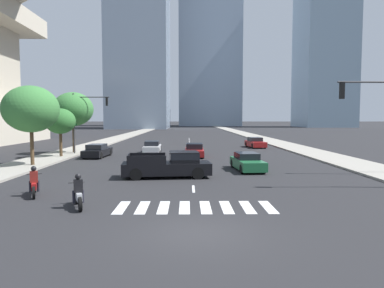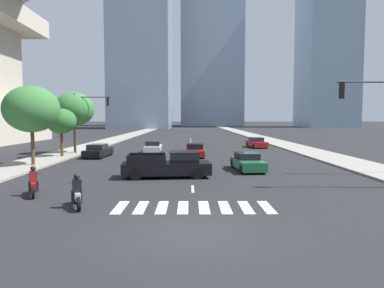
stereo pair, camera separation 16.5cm
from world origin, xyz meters
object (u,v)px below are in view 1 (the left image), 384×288
at_px(pickup_truck, 171,165).
at_px(street_tree_third, 73,109).
at_px(street_tree_second, 60,121).
at_px(motorcycle_trailing, 34,184).
at_px(sedan_white_3, 152,147).
at_px(traffic_signal_far, 86,113).
at_px(sedan_red_0, 194,151).
at_px(sedan_green_4, 247,162).
at_px(sedan_black_2, 97,151).
at_px(street_tree_nearest, 31,109).
at_px(motorcycle_third, 78,194).
at_px(sedan_red_1, 255,143).

xyz_separation_m(pickup_truck, street_tree_third, (-11.17, 15.56, 3.96)).
bearing_deg(street_tree_second, motorcycle_trailing, -74.62).
distance_m(sedan_white_3, traffic_signal_far, 7.90).
height_order(traffic_signal_far, street_tree_third, street_tree_third).
bearing_deg(street_tree_third, traffic_signal_far, -32.54).
bearing_deg(motorcycle_trailing, sedan_white_3, -30.88).
xyz_separation_m(sedan_red_0, sedan_green_4, (3.71, -9.32, 0.00)).
height_order(pickup_truck, street_tree_second, street_tree_second).
distance_m(sedan_black_2, sedan_white_3, 6.72).
bearing_deg(pickup_truck, street_tree_nearest, 149.87).
bearing_deg(motorcycle_trailing, traffic_signal_far, -12.94).
distance_m(motorcycle_third, sedan_red_0, 20.91).
relative_size(motorcycle_third, pickup_truck, 0.33).
bearing_deg(sedan_white_3, traffic_signal_far, 106.34).
bearing_deg(pickup_truck, motorcycle_third, -119.88).
bearing_deg(street_tree_third, motorcycle_trailing, -77.43).
relative_size(street_tree_nearest, street_tree_second, 1.35).
distance_m(motorcycle_third, street_tree_second, 21.01).
bearing_deg(street_tree_third, sedan_green_4, -36.84).
bearing_deg(sedan_white_3, sedan_red_0, -132.95).
relative_size(sedan_black_2, street_tree_second, 1.04).
bearing_deg(pickup_truck, sedan_black_2, 117.92).
xyz_separation_m(pickup_truck, sedan_green_4, (5.46, 3.10, -0.22)).
bearing_deg(sedan_red_1, street_tree_nearest, -53.94).
height_order(sedan_red_1, traffic_signal_far, traffic_signal_far).
distance_m(motorcycle_third, sedan_black_2, 20.19).
relative_size(sedan_red_0, sedan_white_3, 0.99).
bearing_deg(motorcycle_third, sedan_white_3, -24.33).
relative_size(sedan_white_3, sedan_green_4, 0.99).
xyz_separation_m(motorcycle_third, sedan_white_3, (0.77, 24.33, 0.01)).
bearing_deg(pickup_truck, sedan_red_1, 61.99).
xyz_separation_m(pickup_truck, traffic_signal_far, (-9.46, 14.47, 3.56)).
distance_m(sedan_white_3, sedan_green_4, 15.79).
bearing_deg(street_tree_second, pickup_truck, -46.06).
bearing_deg(traffic_signal_far, sedan_red_1, 24.94).
height_order(pickup_truck, traffic_signal_far, traffic_signal_far).
bearing_deg(sedan_black_2, sedan_red_0, -84.06).
xyz_separation_m(motorcycle_third, pickup_truck, (3.60, 7.79, 0.23)).
bearing_deg(sedan_green_4, sedan_red_1, 163.04).
distance_m(street_tree_nearest, street_tree_third, 10.34).
xyz_separation_m(sedan_red_0, street_tree_third, (-12.92, 3.14, 4.18)).
height_order(sedan_green_4, street_tree_nearest, street_tree_nearest).
distance_m(motorcycle_trailing, street_tree_third, 21.90).
distance_m(sedan_red_1, street_tree_nearest, 28.20).
relative_size(sedan_red_1, sedan_white_3, 1.05).
relative_size(motorcycle_trailing, sedan_white_3, 0.45).
relative_size(sedan_white_3, traffic_signal_far, 0.75).
xyz_separation_m(sedan_red_0, sedan_white_3, (-4.59, 4.12, 0.01)).
relative_size(street_tree_second, street_tree_third, 0.72).
bearing_deg(motorcycle_trailing, sedan_red_0, -46.24).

